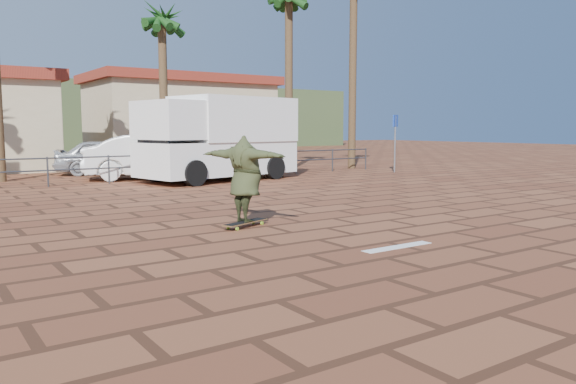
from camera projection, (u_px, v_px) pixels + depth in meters
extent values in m
plane|color=brown|center=(319.00, 240.00, 9.76)|extent=(120.00, 120.00, 0.00)
cube|color=white|center=(398.00, 247.00, 9.17)|extent=(1.40, 0.22, 0.01)
cylinder|color=#47494F|center=(48.00, 172.00, 18.41)|extent=(0.06, 0.06, 1.00)
cylinder|color=#47494F|center=(109.00, 169.00, 19.54)|extent=(0.06, 0.06, 1.00)
cylinder|color=#47494F|center=(163.00, 167.00, 20.66)|extent=(0.06, 0.06, 1.00)
cylinder|color=#47494F|center=(212.00, 165.00, 21.79)|extent=(0.06, 0.06, 1.00)
cylinder|color=#47494F|center=(256.00, 163.00, 22.91)|extent=(0.06, 0.06, 1.00)
cylinder|color=#47494F|center=(296.00, 162.00, 24.03)|extent=(0.06, 0.06, 1.00)
cylinder|color=#47494F|center=(332.00, 160.00, 25.16)|extent=(0.06, 0.06, 1.00)
cylinder|color=#47494F|center=(366.00, 159.00, 26.28)|extent=(0.06, 0.06, 1.00)
cylinder|color=#47494F|center=(108.00, 157.00, 19.49)|extent=(24.00, 0.05, 0.05)
cylinder|color=#47494F|center=(109.00, 168.00, 19.53)|extent=(24.00, 0.05, 0.05)
cylinder|color=brown|center=(164.00, 97.00, 24.06)|extent=(0.36, 0.36, 6.50)
sphere|color=#1A4818|center=(162.00, 18.00, 23.69)|extent=(2.40, 2.40, 2.40)
cylinder|color=brown|center=(289.00, 85.00, 25.85)|extent=(0.36, 0.36, 7.80)
cylinder|color=brown|center=(353.00, 76.00, 26.66)|extent=(0.36, 0.36, 8.80)
cube|color=beige|center=(181.00, 123.00, 33.67)|extent=(10.00, 6.00, 4.50)
cube|color=maroon|center=(180.00, 81.00, 33.38)|extent=(10.60, 6.60, 0.50)
cube|color=olive|center=(245.00, 222.00, 11.01)|extent=(1.13, 0.63, 0.02)
cube|color=black|center=(245.00, 222.00, 11.01)|extent=(1.09, 0.59, 0.00)
cube|color=silver|center=(233.00, 227.00, 10.70)|extent=(0.12, 0.19, 0.03)
cube|color=silver|center=(258.00, 221.00, 11.33)|extent=(0.12, 0.19, 0.03)
cylinder|color=#93C329|center=(237.00, 229.00, 10.64)|extent=(0.08, 0.05, 0.07)
cylinder|color=#93C329|center=(228.00, 228.00, 10.77)|extent=(0.08, 0.05, 0.07)
cylinder|color=#93C329|center=(262.00, 223.00, 11.27)|extent=(0.08, 0.05, 0.07)
cylinder|color=#93C329|center=(253.00, 222.00, 11.40)|extent=(0.08, 0.05, 0.07)
imported|color=#353C20|center=(245.00, 179.00, 10.91)|extent=(1.18, 2.14, 1.69)
cube|color=white|center=(219.00, 158.00, 20.89)|extent=(6.31, 3.56, 1.21)
cube|color=white|center=(234.00, 120.00, 21.28)|extent=(4.82, 3.36, 1.65)
cube|color=white|center=(171.00, 120.00, 19.24)|extent=(2.21, 2.72, 1.32)
cube|color=black|center=(153.00, 135.00, 18.79)|extent=(0.44, 1.85, 0.72)
cylinder|color=black|center=(194.00, 173.00, 18.72)|extent=(0.92, 0.48, 0.88)
cylinder|color=black|center=(156.00, 170.00, 20.32)|extent=(0.92, 0.48, 0.88)
cylinder|color=black|center=(274.00, 167.00, 21.40)|extent=(0.92, 0.48, 0.88)
cylinder|color=black|center=(235.00, 165.00, 22.99)|extent=(0.92, 0.48, 0.88)
imported|color=#A4A7AA|center=(110.00, 157.00, 23.50)|extent=(4.71, 3.29, 1.49)
imported|color=white|center=(152.00, 157.00, 21.41)|extent=(5.41, 3.12, 1.68)
cylinder|color=gray|center=(395.00, 144.00, 24.52)|extent=(0.07, 0.07, 2.48)
cube|color=#193FB2|center=(395.00, 121.00, 24.41)|extent=(0.48, 0.24, 0.51)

